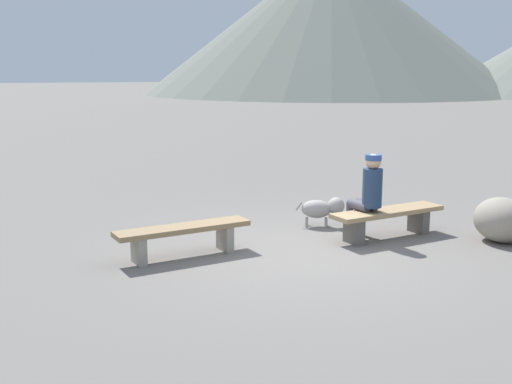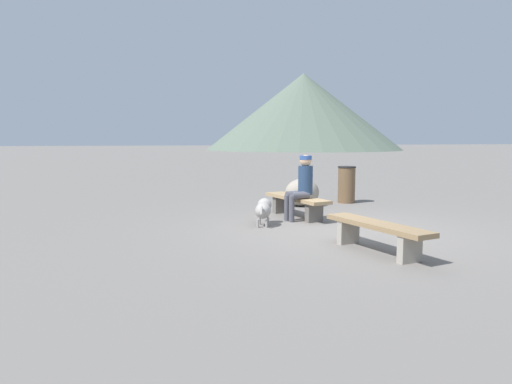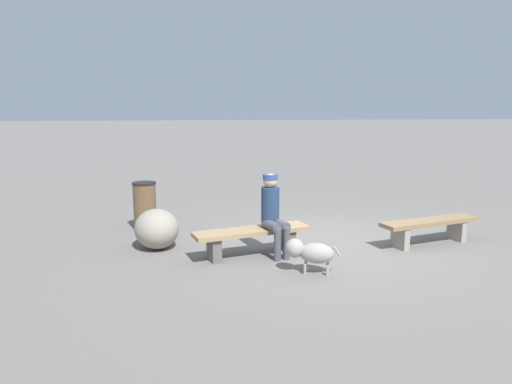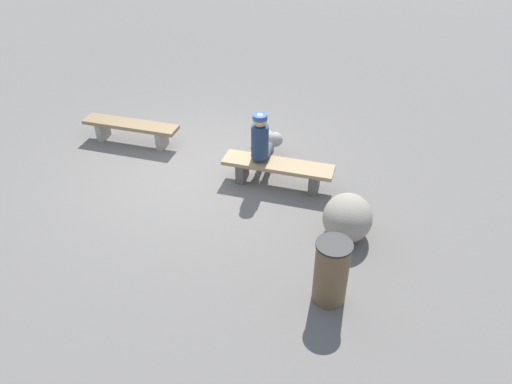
# 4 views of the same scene
# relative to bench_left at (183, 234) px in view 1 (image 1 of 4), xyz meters

# --- Properties ---
(ground) EXTENTS (210.00, 210.00, 0.06)m
(ground) POSITION_rel_bench_left_xyz_m (1.64, -0.26, -0.35)
(ground) COLOR slate
(bench_left) EXTENTS (1.91, 0.78, 0.43)m
(bench_left) POSITION_rel_bench_left_xyz_m (0.00, 0.00, 0.00)
(bench_left) COLOR gray
(bench_left) RESTS_ON ground
(bench_right) EXTENTS (1.92, 0.84, 0.43)m
(bench_right) POSITION_rel_bench_left_xyz_m (3.11, 0.08, -0.00)
(bench_right) COLOR #605B56
(bench_right) RESTS_ON ground
(seated_person) EXTENTS (0.40, 0.59, 1.30)m
(seated_person) POSITION_rel_bench_left_xyz_m (2.78, 0.09, 0.42)
(seated_person) COLOR navy
(seated_person) RESTS_ON ground
(dog) EXTENTS (0.75, 0.47, 0.48)m
(dog) POSITION_rel_bench_left_xyz_m (2.44, 0.98, -0.01)
(dog) COLOR gray
(dog) RESTS_ON ground
(boulder) EXTENTS (0.91, 1.00, 0.66)m
(boulder) POSITION_rel_bench_left_xyz_m (4.60, -0.61, 0.01)
(boulder) COLOR gray
(boulder) RESTS_ON ground
(distant_peak_1) EXTENTS (36.33, 36.33, 13.88)m
(distant_peak_1) POSITION_rel_bench_left_xyz_m (23.88, 50.74, 6.62)
(distant_peak_1) COLOR slate
(distant_peak_1) RESTS_ON ground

